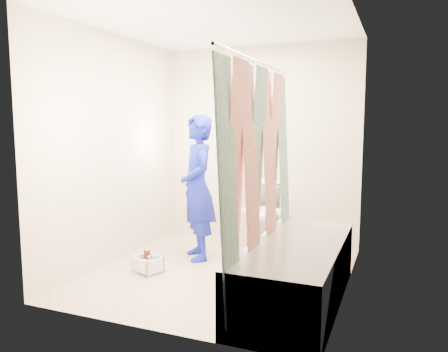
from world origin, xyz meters
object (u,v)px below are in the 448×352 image
at_px(toilet, 263,215).
at_px(cleaning_caddy, 148,265).
at_px(plumber, 198,188).
at_px(bathtub, 296,271).

xyz_separation_m(toilet, cleaning_caddy, (-0.79, -1.30, -0.32)).
bearing_deg(cleaning_caddy, plumber, 89.67).
distance_m(bathtub, toilet, 1.63).
relative_size(bathtub, plumber, 1.12).
height_order(bathtub, plumber, plumber).
relative_size(plumber, cleaning_caddy, 4.79).
bearing_deg(toilet, plumber, -143.04).
height_order(plumber, cleaning_caddy, plumber).
bearing_deg(bathtub, toilet, 116.63).
bearing_deg(plumber, bathtub, 19.64).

